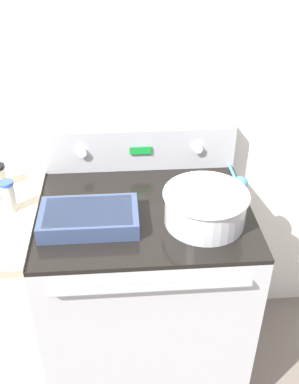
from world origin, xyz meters
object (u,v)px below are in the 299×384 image
Objects in this scene: casserole_dish at (89,217)px; spice_jar_blue_cap at (8,196)px; ladle at (239,181)px; mixing_bowl at (205,205)px.

casserole_dish is 0.31m from spice_jar_blue_cap.
casserole_dish and ladle have the same top height.
casserole_dish is 2.81× the size of spice_jar_blue_cap.
spice_jar_blue_cap reaches higher than ladle.
casserole_dish is 1.21× the size of ladle.
ladle is at bearing 50.83° from mixing_bowl.
spice_jar_blue_cap is (-0.71, 0.11, 0.00)m from mixing_bowl.
ladle is (0.18, 0.22, -0.05)m from mixing_bowl.
casserole_dish is at bearing -160.68° from ladle.
mixing_bowl is at bearing -1.52° from casserole_dish.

